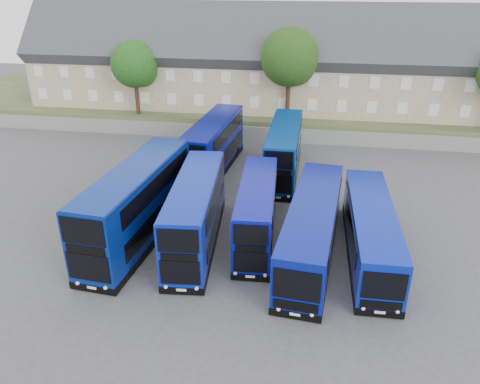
{
  "coord_description": "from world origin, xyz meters",
  "views": [
    {
      "loc": [
        4.63,
        -21.95,
        16.27
      ],
      "look_at": [
        0.01,
        6.94,
        2.2
      ],
      "focal_mm": 35.0,
      "sensor_mm": 36.0,
      "label": 1
    }
  ],
  "objects_px": {
    "dd_front_left": "(137,206)",
    "dd_front_mid": "(196,214)",
    "coach_east_a": "(312,230)",
    "tree_west": "(136,66)",
    "tree_mid": "(291,60)"
  },
  "relations": [
    {
      "from": "dd_front_left",
      "to": "dd_front_mid",
      "type": "relative_size",
      "value": 1.12
    },
    {
      "from": "coach_east_a",
      "to": "tree_mid",
      "type": "relative_size",
      "value": 1.43
    },
    {
      "from": "dd_front_left",
      "to": "tree_mid",
      "type": "bearing_deg",
      "value": 74.65
    },
    {
      "from": "dd_front_mid",
      "to": "coach_east_a",
      "type": "distance_m",
      "value": 7.34
    },
    {
      "from": "coach_east_a",
      "to": "tree_mid",
      "type": "bearing_deg",
      "value": 103.09
    },
    {
      "from": "tree_mid",
      "to": "tree_west",
      "type": "bearing_deg",
      "value": -178.21
    },
    {
      "from": "tree_west",
      "to": "tree_mid",
      "type": "xyz_separation_m",
      "value": [
        16.0,
        0.5,
        1.02
      ]
    },
    {
      "from": "dd_front_mid",
      "to": "coach_east_a",
      "type": "xyz_separation_m",
      "value": [
        7.33,
        -0.05,
        -0.41
      ]
    },
    {
      "from": "dd_front_mid",
      "to": "tree_mid",
      "type": "distance_m",
      "value": 23.42
    },
    {
      "from": "tree_west",
      "to": "coach_east_a",
      "type": "bearing_deg",
      "value": -49.01
    },
    {
      "from": "dd_front_mid",
      "to": "tree_west",
      "type": "distance_m",
      "value": 25.11
    },
    {
      "from": "tree_west",
      "to": "tree_mid",
      "type": "relative_size",
      "value": 0.83
    },
    {
      "from": "dd_front_left",
      "to": "dd_front_mid",
      "type": "xyz_separation_m",
      "value": [
        3.9,
        -0.08,
        -0.27
      ]
    },
    {
      "from": "coach_east_a",
      "to": "tree_west",
      "type": "distance_m",
      "value": 29.33
    },
    {
      "from": "coach_east_a",
      "to": "tree_west",
      "type": "height_order",
      "value": "tree_west"
    }
  ]
}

